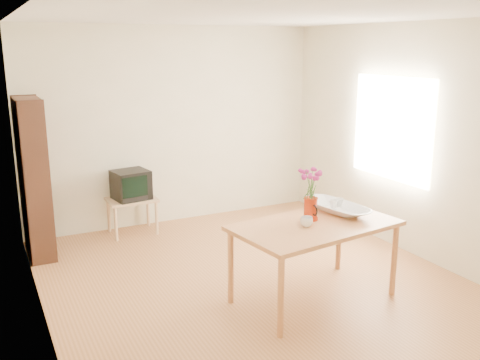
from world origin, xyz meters
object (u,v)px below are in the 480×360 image
table (315,231)px  mug (307,222)px  bowl (337,188)px  television (131,184)px  pitcher (310,210)px

table → mug: mug is taller
bowl → television: 2.78m
mug → table: bearing=145.9°
pitcher → television: size_ratio=0.47×
mug → pitcher: bearing=176.6°
pitcher → bowl: size_ratio=0.44×
pitcher → mug: size_ratio=1.93×
table → mug: bearing=-171.7°
mug → television: 2.76m
bowl → television: size_ratio=1.07×
bowl → pitcher: bearing=-165.6°
pitcher → bowl: bearing=20.7°
pitcher → table: bearing=-93.4°
pitcher → television: pitcher is taller
pitcher → bowl: bowl is taller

